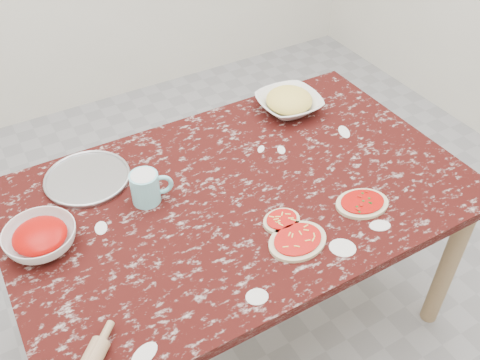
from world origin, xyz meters
name	(u,v)px	position (x,y,z in m)	size (l,w,h in m)	color
ground	(240,315)	(0.00, 0.00, 0.00)	(4.00, 4.00, 0.00)	gray
worktable	(240,208)	(0.00, 0.00, 0.67)	(1.60, 1.00, 0.75)	black
pizza_tray	(87,179)	(-0.44, 0.32, 0.76)	(0.30, 0.30, 0.01)	#B2B2B7
sauce_bowl	(41,239)	(-0.66, 0.08, 0.78)	(0.22, 0.22, 0.07)	white
cheese_bowl	(289,104)	(0.43, 0.33, 0.78)	(0.26, 0.26, 0.06)	white
flour_mug	(146,187)	(-0.30, 0.12, 0.81)	(0.14, 0.10, 0.11)	#84D9E3
pizza_left	(298,241)	(0.04, -0.30, 0.76)	(0.21, 0.17, 0.02)	beige
pizza_mid	(281,221)	(0.04, -0.20, 0.76)	(0.14, 0.12, 0.02)	beige
pizza_right	(362,203)	(0.32, -0.27, 0.76)	(0.21, 0.18, 0.02)	beige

